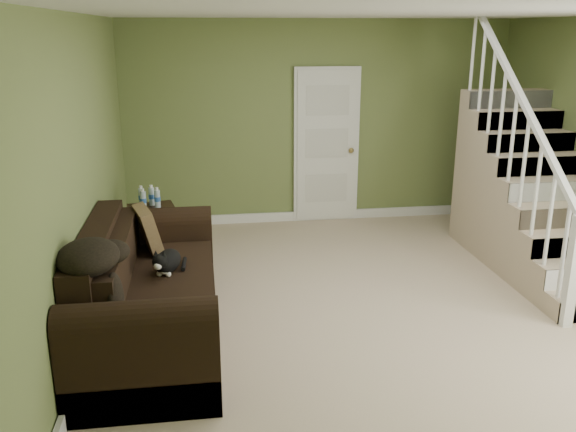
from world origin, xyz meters
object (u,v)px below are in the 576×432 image
object	(u,v)px
sofa	(146,297)
cat	(168,262)
side_table	(153,232)
banana	(167,307)

from	to	relation	value
sofa	cat	xyz separation A→B (m)	(0.19, 0.14, 0.25)
sofa	side_table	world-z (taller)	sofa
cat	sofa	bearing A→B (deg)	-125.90
side_table	cat	world-z (taller)	side_table
sofa	cat	bearing A→B (deg)	36.73
sofa	banana	xyz separation A→B (m)	(0.21, -0.59, 0.18)
banana	cat	bearing A→B (deg)	67.97
sofa	cat	world-z (taller)	sofa
side_table	banana	world-z (taller)	side_table
sofa	cat	distance (m)	0.34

